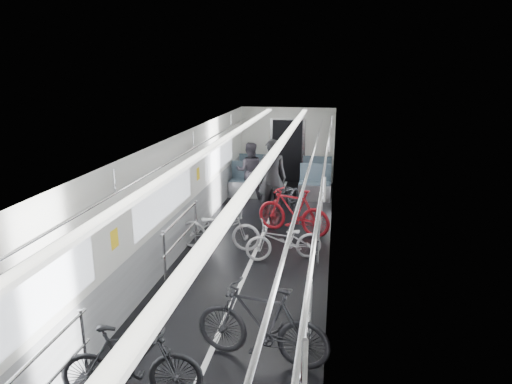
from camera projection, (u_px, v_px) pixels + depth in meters
car_shell at (262, 189)px, 9.77m from camera, size 3.02×14.01×2.41m
bike_left_mid at (131, 364)px, 5.08m from camera, size 1.66×0.72×0.96m
bike_left_far at (219, 228)px, 9.37m from camera, size 1.73×0.62×0.90m
bike_right_near at (262, 323)px, 5.77m from camera, size 1.84×0.79×1.07m
bike_right_mid at (284, 241)px, 8.86m from camera, size 1.61×1.00×0.80m
bike_right_far at (293, 211)px, 10.23m from camera, size 1.82×1.05×1.05m
bike_aisle at (286, 199)px, 11.28m from camera, size 1.13×1.94×0.96m
person_standing at (272, 178)px, 11.30m from camera, size 0.78×0.57×1.96m
person_seated at (250, 171)px, 12.88m from camera, size 0.85×0.70×1.61m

